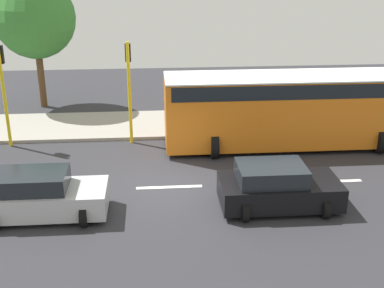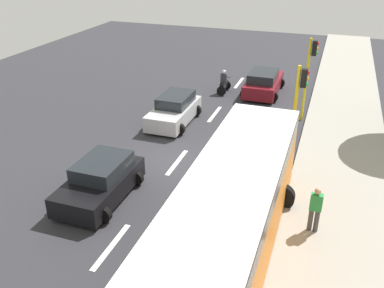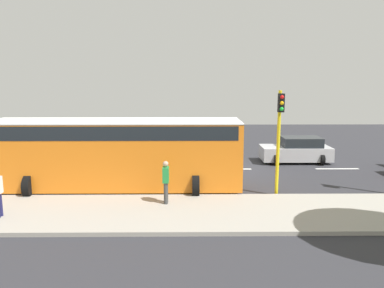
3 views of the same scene
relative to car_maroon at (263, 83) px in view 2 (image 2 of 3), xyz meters
The scene contains 14 objects.
ground_plane 10.63m from the car_maroon, 100.49° to the right, with size 40.00×60.00×0.10m, color #2D2D33.
sidewalk 11.61m from the car_maroon, 64.07° to the right, with size 4.00×60.00×0.15m, color #9E998E.
lane_stripe_north 16.55m from the car_maroon, 96.70° to the right, with size 0.20×2.40×0.01m, color white.
lane_stripe_mid 10.63m from the car_maroon, 100.49° to the right, with size 0.20×2.40×0.01m, color white.
lane_stripe_south 4.88m from the car_maroon, 113.56° to the right, with size 0.20×2.40×0.01m, color white.
lane_stripe_far_south 2.59m from the car_maroon, 140.82° to the left, with size 0.20×2.40×0.01m, color white.
car_maroon is the anchor object (origin of this frame).
car_silver 7.25m from the car_maroon, 120.52° to the right, with size 2.22×4.07×1.52m.
car_black 14.44m from the car_maroon, 104.82° to the right, with size 2.36×3.96×1.52m.
city_bus 16.08m from the car_maroon, 83.32° to the right, with size 3.20×11.00×3.16m.
motorcycle 2.52m from the car_maroon, 163.77° to the right, with size 0.60×1.30×1.53m.
pedestrian_by_tree 14.24m from the car_maroon, 72.81° to the right, with size 0.40×0.24×1.69m.
traffic_light_corner 9.65m from the car_maroon, 71.92° to the right, with size 0.49×0.24×4.50m.
traffic_light_midblock 5.16m from the car_maroon, 51.27° to the right, with size 0.49×0.24×4.50m.
Camera 2 is at (6.02, -15.24, 9.11)m, focal length 38.99 mm.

